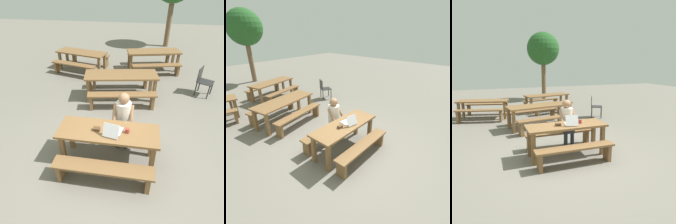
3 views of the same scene
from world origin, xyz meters
The scene contains 19 objects.
ground_plane centered at (0.00, 0.00, 0.00)m, with size 30.00×30.00×0.00m, color slate.
picnic_table_front centered at (0.00, 0.00, 0.64)m, with size 1.89×0.67×0.77m.
bench_near centered at (0.00, -0.57, 0.32)m, with size 1.78×0.30×0.43m.
bench_far centered at (0.00, 0.57, 0.32)m, with size 1.78×0.30×0.43m.
laptop centered at (0.10, -0.06, 0.83)m, with size 0.35×0.41×0.25m.
small_pouch centered at (-0.21, -0.03, 0.80)m, with size 0.12×0.09×0.06m.
coffee_mug centered at (0.36, 0.00, 0.81)m, with size 0.08×0.08×0.09m.
person_seated centered at (0.22, 0.54, 0.74)m, with size 0.42×0.41×1.26m.
plastic_chair centered at (2.42, 3.19, 0.47)m, with size 0.60×0.60×0.86m.
picnic_table_mid centered at (-1.86, 4.55, 0.61)m, with size 2.05×1.13×0.73m.
bench_mid_south centered at (-2.01, 3.93, 0.36)m, with size 1.76×0.70×0.48m.
bench_mid_north centered at (-1.71, 5.18, 0.36)m, with size 1.76×0.70×0.48m.
picnic_table_rear centered at (0.91, 5.02, 0.65)m, with size 2.14×1.16×0.76m.
bench_rear_south centered at (1.05, 4.40, 0.34)m, with size 1.85×0.69×0.44m.
bench_rear_north centered at (0.77, 5.64, 0.34)m, with size 1.85×0.69×0.44m.
picnic_table_distant centered at (-0.07, 2.58, 0.66)m, with size 2.22×1.12×0.78m.
bench_distant_south centered at (0.04, 1.95, 0.36)m, with size 1.93×0.62×0.47m.
bench_distant_north centered at (-0.18, 3.21, 0.36)m, with size 1.93×0.62×0.47m.
tree_left centered at (1.67, 8.50, 2.97)m, with size 1.92×1.92×3.97m.
Camera 3 is at (-1.72, -4.65, 2.19)m, focal length 35.11 mm.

